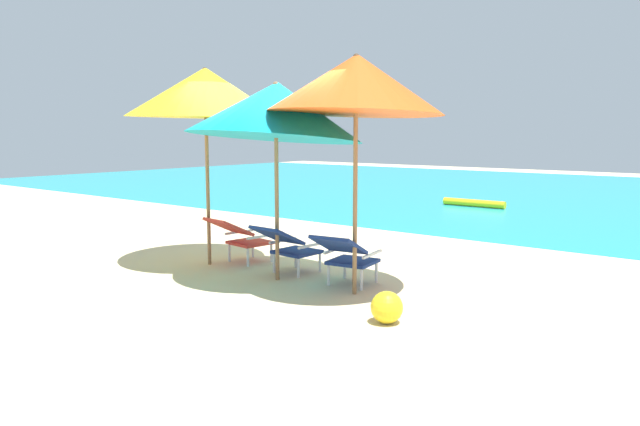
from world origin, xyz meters
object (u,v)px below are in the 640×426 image
Objects in this scene: swim_buoy at (474,203)px; lounge_chair_center at (288,244)px; beach_umbrella_left at (205,93)px; beach_umbrella_center at (276,110)px; lounge_chair_left at (240,235)px; beach_ball at (387,307)px; lounge_chair_right at (346,254)px; beach_umbrella_right at (356,84)px.

lounge_chair_center is at bearing -82.79° from swim_buoy.
swim_buoy is at bearing 88.39° from beach_umbrella_left.
beach_umbrella_center is (0.08, -0.28, 1.71)m from lounge_chair_center.
beach_umbrella_center is at bearing -82.53° from swim_buoy.
lounge_chair_left is 2.98× the size of beach_ball.
beach_ball is (1.98, -0.60, -1.95)m from beach_umbrella_center.
beach_umbrella_center is 2.84m from beach_ball.
beach_ball is at bearing -71.25° from swim_buoy.
beach_umbrella_right reaches higher than lounge_chair_right.
beach_umbrella_center is at bearing 163.00° from beach_ball.
beach_ball is (3.33, -0.68, -2.22)m from beach_umbrella_left.
beach_umbrella_center is at bearing -164.15° from lounge_chair_right.
beach_umbrella_left is 1.38m from beach_umbrella_center.
lounge_chair_left is 2.95m from beach_umbrella_right.
beach_umbrella_right is (1.21, -0.22, 1.96)m from lounge_chair_center.
lounge_chair_left is 0.34× the size of beach_umbrella_left.
lounge_chair_center is 2.84× the size of beach_ball.
lounge_chair_right is at bearing 143.57° from beach_umbrella_right.
lounge_chair_left is 2.04m from beach_umbrella_center.
lounge_chair_center is at bearing 156.59° from beach_ball.
beach_umbrella_left reaches higher than swim_buoy.
beach_umbrella_left is at bearing 176.98° from beach_umbrella_center.
beach_umbrella_center is at bearing -3.02° from beach_umbrella_left.
beach_umbrella_center reaches higher than lounge_chair_right.
beach_umbrella_right is (2.25, -8.45, 2.27)m from swim_buoy.
swim_buoy is 1.70× the size of lounge_chair_right.
beach_ball is (3.10, -9.12, 0.06)m from swim_buoy.
beach_umbrella_left is (-0.30, -0.31, 1.97)m from lounge_chair_left.
beach_umbrella_left is at bearing -175.43° from lounge_chair_right.
lounge_chair_right is at bearing 142.09° from beach_ball.
beach_ball is at bearing -11.47° from beach_umbrella_left.
lounge_chair_right is 2.97× the size of beach_ball.
beach_umbrella_left reaches higher than beach_umbrella_center.
lounge_chair_left is at bearing 176.14° from lounge_chair_right.
lounge_chair_left is 0.37× the size of beach_umbrella_center.
beach_umbrella_center is at bearing -75.03° from lounge_chair_center.
lounge_chair_left is 0.98m from lounge_chair_center.
lounge_chair_left reaches higher than swim_buoy.
lounge_chair_right is 0.37× the size of beach_umbrella_center.
lounge_chair_left is 1.00× the size of lounge_chair_right.
lounge_chair_center is 0.33× the size of beach_umbrella_left.
beach_umbrella_center is (1.35, -0.07, -0.26)m from beach_umbrella_left.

